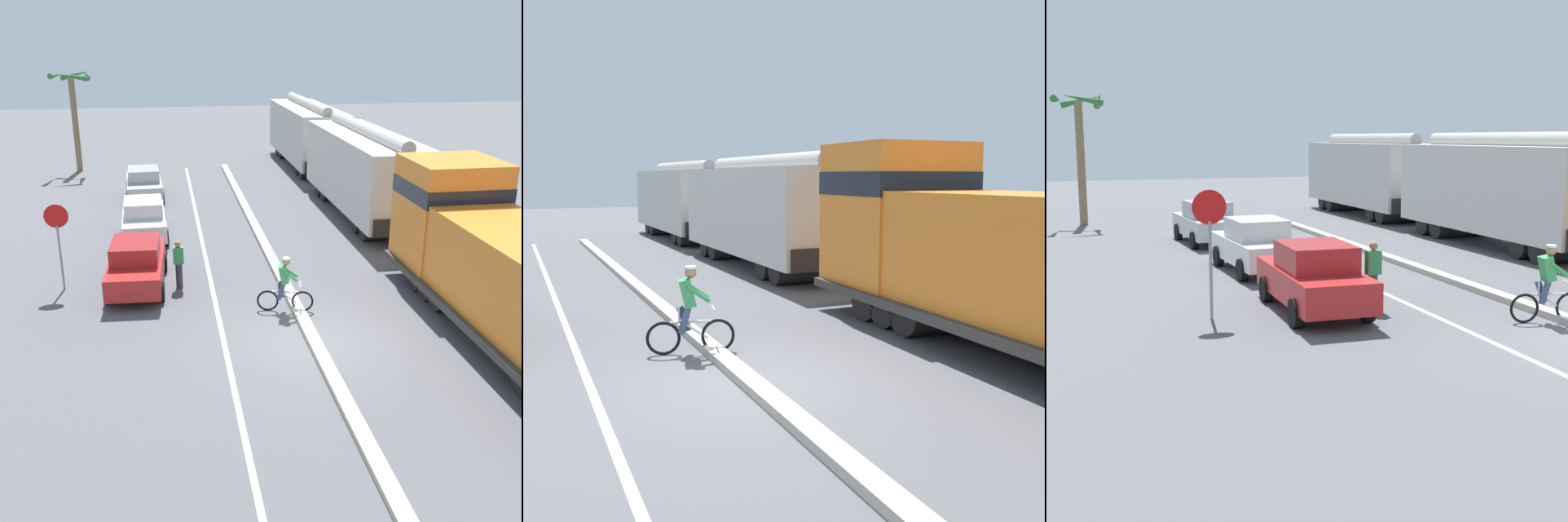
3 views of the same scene
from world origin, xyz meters
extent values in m
plane|color=#56565B|center=(0.00, 0.00, 0.00)|extent=(120.00, 120.00, 0.00)
cube|color=#B2AD9E|center=(0.00, 6.00, 0.08)|extent=(0.36, 36.00, 0.16)
cube|color=silver|center=(-2.40, 6.00, 0.00)|extent=(0.14, 36.00, 0.01)
cube|color=orange|center=(5.26, 3.38, 2.45)|extent=(2.80, 2.80, 3.50)
cube|color=black|center=(5.26, 3.38, 3.24)|extent=(2.83, 2.83, 0.56)
cube|color=#383533|center=(5.26, -1.02, 0.70)|extent=(3.10, 11.60, 0.20)
cylinder|color=#4C4947|center=(5.26, -1.02, 0.55)|extent=(1.10, 3.00, 1.10)
cylinder|color=black|center=(5.26, 2.97, 0.50)|extent=(2.40, 1.00, 1.00)
cylinder|color=black|center=(5.26, 2.17, 0.50)|extent=(2.40, 1.00, 1.00)
cylinder|color=black|center=(5.26, 1.37, 0.50)|extent=(2.40, 1.00, 1.00)
cube|color=beige|center=(5.26, 11.98, 2.15)|extent=(2.90, 10.40, 3.10)
cylinder|color=#A8A69F|center=(5.26, 11.98, 3.88)|extent=(0.60, 9.88, 0.60)
cube|color=black|center=(5.26, 17.23, 0.95)|extent=(2.61, 0.10, 0.70)
cube|color=black|center=(5.26, 6.73, 0.95)|extent=(2.61, 0.10, 0.70)
cylinder|color=black|center=(5.26, 15.75, 0.45)|extent=(2.46, 0.90, 0.90)
cylinder|color=black|center=(5.26, 14.65, 0.45)|extent=(2.46, 0.90, 0.90)
cylinder|color=black|center=(5.26, 9.31, 0.45)|extent=(2.46, 0.90, 0.90)
cylinder|color=black|center=(5.26, 8.21, 0.45)|extent=(2.46, 0.90, 0.90)
cube|color=beige|center=(5.26, 23.58, 2.15)|extent=(2.90, 10.40, 3.10)
cylinder|color=#A19F98|center=(5.26, 23.58, 3.88)|extent=(0.60, 9.88, 0.60)
cube|color=black|center=(5.26, 28.83, 0.95)|extent=(2.61, 0.10, 0.70)
cube|color=black|center=(5.26, 18.33, 0.95)|extent=(2.61, 0.10, 0.70)
cylinder|color=black|center=(5.26, 27.35, 0.45)|extent=(2.46, 0.90, 0.90)
cylinder|color=black|center=(5.26, 26.25, 0.45)|extent=(2.46, 0.90, 0.90)
cylinder|color=black|center=(5.26, 20.91, 0.45)|extent=(2.46, 0.90, 0.90)
cylinder|color=black|center=(5.26, 19.81, 0.45)|extent=(2.46, 0.90, 0.90)
cube|color=red|center=(-4.82, 4.72, 0.67)|extent=(1.89, 4.27, 0.70)
cube|color=maroon|center=(-4.82, 4.57, 1.32)|extent=(1.58, 1.97, 0.60)
cube|color=#1E232D|center=(-4.78, 5.57, 1.27)|extent=(1.43, 0.18, 0.51)
cylinder|color=black|center=(-5.57, 6.06, 0.32)|extent=(0.25, 0.65, 0.64)
cylinder|color=black|center=(-3.95, 5.99, 0.32)|extent=(0.25, 0.65, 0.64)
cylinder|color=black|center=(-5.68, 3.46, 0.32)|extent=(0.25, 0.65, 0.64)
cylinder|color=black|center=(-4.07, 3.39, 0.32)|extent=(0.25, 0.65, 0.64)
cube|color=silver|center=(-4.69, 10.09, 0.67)|extent=(1.83, 4.25, 0.70)
cube|color=beige|center=(-4.69, 9.94, 1.32)|extent=(1.56, 1.95, 0.60)
cube|color=#1E232D|center=(-4.72, 10.94, 1.27)|extent=(1.43, 0.16, 0.51)
cylinder|color=black|center=(-5.54, 11.37, 0.32)|extent=(0.24, 0.65, 0.64)
cylinder|color=black|center=(-3.93, 11.42, 0.32)|extent=(0.24, 0.65, 0.64)
cylinder|color=black|center=(-5.46, 8.76, 0.32)|extent=(0.24, 0.65, 0.64)
cylinder|color=black|center=(-3.84, 8.81, 0.32)|extent=(0.24, 0.65, 0.64)
cube|color=#B7BABF|center=(-4.82, 16.48, 0.67)|extent=(1.90, 4.28, 0.70)
cube|color=#9C9EA2|center=(-4.81, 16.33, 1.32)|extent=(1.59, 1.97, 0.60)
cube|color=#1E232D|center=(-4.86, 17.33, 1.27)|extent=(1.43, 0.19, 0.51)
cylinder|color=black|center=(-5.69, 17.74, 0.32)|extent=(0.25, 0.65, 0.64)
cylinder|color=black|center=(-4.07, 17.82, 0.32)|extent=(0.25, 0.65, 0.64)
cylinder|color=black|center=(-5.56, 15.14, 0.32)|extent=(0.25, 0.65, 0.64)
cylinder|color=black|center=(-3.95, 15.21, 0.32)|extent=(0.25, 0.65, 0.64)
torus|color=black|center=(0.14, 1.92, 0.33)|extent=(0.66, 0.20, 0.66)
torus|color=black|center=(-0.88, 2.14, 0.33)|extent=(0.66, 0.20, 0.66)
cylinder|color=silver|center=(-0.37, 2.03, 0.63)|extent=(0.78, 0.21, 0.05)
cylinder|color=silver|center=(-0.27, 2.01, 0.45)|extent=(0.48, 0.15, 0.36)
cylinder|color=silver|center=(-0.58, 2.08, 0.78)|extent=(0.04, 0.04, 0.30)
cylinder|color=silver|center=(0.07, 1.94, 0.88)|extent=(0.14, 0.48, 0.04)
cylinder|color=#38476B|center=(-0.47, 2.15, 0.68)|extent=(0.33, 0.20, 0.52)
cylinder|color=#38476B|center=(-0.51, 1.96, 0.68)|extent=(0.29, 0.19, 0.52)
cube|color=#338C4C|center=(-0.42, 2.04, 1.20)|extent=(0.39, 0.40, 0.57)
sphere|color=#9E7051|center=(-0.35, 2.03, 1.59)|extent=(0.22, 0.22, 0.22)
cylinder|color=white|center=(-0.35, 2.03, 1.69)|extent=(0.22, 0.22, 0.05)
cylinder|color=#338C4C|center=(-0.19, 2.16, 1.20)|extent=(0.47, 0.18, 0.36)
cylinder|color=#338C4C|center=(-0.26, 1.84, 1.20)|extent=(0.47, 0.18, 0.36)
cylinder|color=gray|center=(-7.21, 4.80, 1.10)|extent=(0.07, 0.07, 2.20)
cylinder|color=red|center=(-7.21, 4.82, 2.50)|extent=(0.76, 0.03, 0.76)
cylinder|color=white|center=(-7.21, 4.83, 2.50)|extent=(0.48, 0.02, 0.48)
cylinder|color=#846647|center=(-8.92, 24.19, 2.81)|extent=(0.36, 0.36, 5.61)
cone|color=#2D7033|center=(-8.03, 24.21, 5.66)|extent=(0.36, 1.83, 0.74)
cone|color=#2D7033|center=(-8.76, 25.08, 5.66)|extent=(1.85, 0.65, 0.71)
cone|color=#2D7033|center=(-9.81, 24.36, 5.66)|extent=(0.64, 1.83, 0.32)
cone|color=#2D7033|center=(-8.78, 23.30, 5.66)|extent=(1.86, 0.60, 0.62)
cylinder|color=#33333D|center=(-3.46, 4.39, 0.42)|extent=(0.22, 0.22, 0.85)
cube|color=#338C4C|center=(-3.46, 4.39, 1.13)|extent=(0.34, 0.22, 0.56)
sphere|color=#9E7051|center=(-3.46, 4.39, 1.52)|extent=(0.20, 0.20, 0.20)
camera|label=1|loc=(-3.73, -14.47, 7.82)|focal=42.00mm
camera|label=2|loc=(-3.45, -9.17, 3.41)|focal=42.00mm
camera|label=3|loc=(-10.56, -10.71, 4.00)|focal=50.00mm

